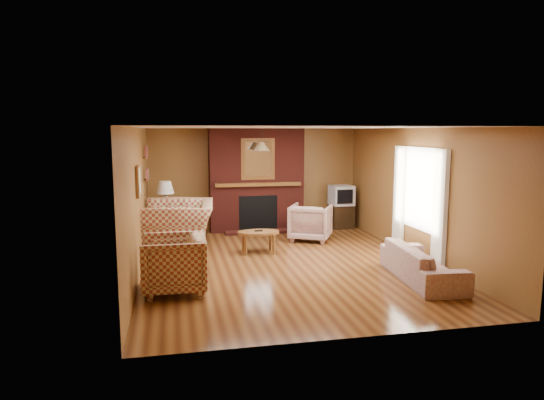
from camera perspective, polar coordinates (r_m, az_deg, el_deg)
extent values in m
plane|color=#4A250F|center=(8.76, 1.53, -7.39)|extent=(6.50, 6.50, 0.00)
plane|color=white|center=(8.43, 1.59, 8.52)|extent=(6.50, 6.50, 0.00)
plane|color=brown|center=(11.68, -2.08, 2.53)|extent=(6.50, 0.00, 6.50)
plane|color=brown|center=(5.45, 9.38, -4.14)|extent=(6.50, 0.00, 6.50)
plane|color=brown|center=(8.31, -15.47, -0.07)|extent=(0.00, 6.50, 6.50)
plane|color=brown|center=(9.40, 16.57, 0.81)|extent=(0.00, 6.50, 6.50)
cube|color=#4E1711|center=(11.43, -1.87, 2.41)|extent=(2.20, 0.50, 2.40)
cube|color=black|center=(11.31, -1.65, -1.49)|extent=(0.90, 0.06, 0.80)
cube|color=#4E1711|center=(11.23, -1.49, -3.75)|extent=(1.60, 0.35, 0.06)
cube|color=brown|center=(11.18, -1.63, 1.86)|extent=(2.00, 0.18, 0.08)
cube|color=brown|center=(11.16, -1.67, 4.84)|extent=(0.78, 0.05, 0.95)
cube|color=white|center=(11.13, -1.64, 4.83)|extent=(0.62, 0.02, 0.80)
cube|color=silver|center=(8.57, 19.16, -1.00)|extent=(0.08, 0.35, 2.00)
cube|color=silver|center=(9.87, 14.73, 0.35)|extent=(0.08, 0.35, 2.00)
cube|color=white|center=(9.20, 17.07, 1.27)|extent=(0.03, 1.10, 1.50)
cube|color=brown|center=(10.18, -14.64, 2.28)|extent=(0.06, 0.55, 0.04)
cube|color=brown|center=(10.14, -14.73, 4.81)|extent=(0.06, 0.55, 0.04)
cube|color=brown|center=(7.97, -15.49, 2.12)|extent=(0.04, 0.40, 0.50)
cube|color=white|center=(7.97, -15.31, 2.13)|extent=(0.01, 0.32, 0.42)
cylinder|color=black|center=(10.69, -1.25, 7.48)|extent=(0.01, 0.01, 0.35)
cone|color=#C27D4D|center=(10.69, -1.25, 6.31)|extent=(0.36, 0.36, 0.18)
imported|color=maroon|center=(9.51, -10.96, -3.21)|extent=(1.45, 1.63, 0.99)
imported|color=maroon|center=(7.28, -11.50, -7.36)|extent=(0.93, 0.91, 0.84)
imported|color=#B8AF8F|center=(8.08, 17.24, -7.11)|extent=(0.88, 1.92, 0.54)
imported|color=#B8AF8F|center=(10.49, 4.56, -2.62)|extent=(1.13, 1.14, 0.78)
ellipsoid|color=brown|center=(9.35, -1.60, -3.84)|extent=(0.80, 0.50, 0.05)
cube|color=black|center=(9.34, -1.60, -3.63)|extent=(0.15, 0.05, 0.02)
cylinder|color=brown|center=(9.60, -0.18, -4.83)|extent=(0.05, 0.05, 0.38)
cylinder|color=brown|center=(9.51, -3.37, -4.96)|extent=(0.05, 0.05, 0.38)
cylinder|color=brown|center=(9.29, 0.22, -5.26)|extent=(0.05, 0.05, 0.38)
cylinder|color=brown|center=(9.20, -3.08, -5.41)|extent=(0.05, 0.05, 0.38)
cube|color=brown|center=(10.86, -12.35, -2.81)|extent=(0.50, 0.50, 0.63)
sphere|color=white|center=(10.78, -12.42, -0.36)|extent=(0.31, 0.31, 0.31)
cylinder|color=black|center=(10.75, -12.45, 0.55)|extent=(0.03, 0.03, 0.10)
cone|color=white|center=(10.73, -12.48, 1.46)|extent=(0.38, 0.38, 0.27)
cube|color=black|center=(11.89, 8.11, -1.92)|extent=(0.56, 0.51, 0.56)
cube|color=#B0B3B8|center=(11.81, 8.16, 0.56)|extent=(0.55, 0.53, 0.47)
cube|color=black|center=(11.57, 8.59, 0.40)|extent=(0.40, 0.05, 0.34)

